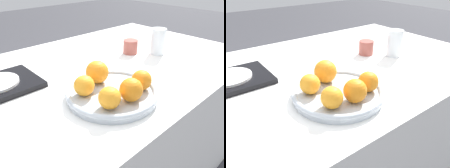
# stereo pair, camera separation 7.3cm
# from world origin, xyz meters

# --- Properties ---
(table) EXTENTS (1.59, 0.93, 0.71)m
(table) POSITION_xyz_m (0.00, 0.00, 0.36)
(table) COLOR white
(table) RESTS_ON ground_plane
(fruit_platter) EXTENTS (0.32, 0.32, 0.03)m
(fruit_platter) POSITION_xyz_m (-0.09, -0.24, 0.73)
(fruit_platter) COLOR #B2BCC6
(fruit_platter) RESTS_ON table
(orange_0) EXTENTS (0.07, 0.07, 0.07)m
(orange_0) POSITION_xyz_m (-0.01, -0.29, 0.77)
(orange_0) COLOR orange
(orange_0) RESTS_ON fruit_platter
(orange_1) EXTENTS (0.07, 0.07, 0.07)m
(orange_1) POSITION_xyz_m (-0.17, -0.19, 0.77)
(orange_1) COLOR orange
(orange_1) RESTS_ON fruit_platter
(orange_2) EXTENTS (0.08, 0.08, 0.08)m
(orange_2) POSITION_xyz_m (-0.09, -0.32, 0.77)
(orange_2) COLOR orange
(orange_2) RESTS_ON fruit_platter
(orange_3) EXTENTS (0.08, 0.08, 0.08)m
(orange_3) POSITION_xyz_m (-0.09, -0.15, 0.78)
(orange_3) COLOR orange
(orange_3) RESTS_ON fruit_platter
(orange_4) EXTENTS (0.07, 0.07, 0.07)m
(orange_4) POSITION_xyz_m (-0.16, -0.30, 0.77)
(orange_4) COLOR orange
(orange_4) RESTS_ON fruit_platter
(water_glass) EXTENTS (0.08, 0.08, 0.13)m
(water_glass) POSITION_xyz_m (0.37, -0.09, 0.78)
(water_glass) COLOR silver
(water_glass) RESTS_ON table
(cup_0) EXTENTS (0.07, 0.07, 0.07)m
(cup_0) POSITION_xyz_m (0.27, 0.01, 0.75)
(cup_0) COLOR #9E4C42
(cup_0) RESTS_ON table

